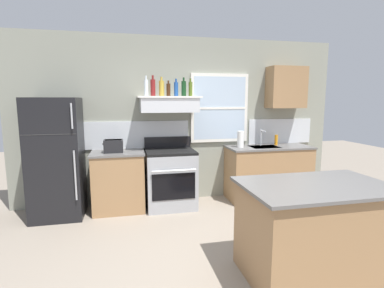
# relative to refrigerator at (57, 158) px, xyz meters

# --- Properties ---
(ground_plane) EXTENTS (16.00, 16.00, 0.00)m
(ground_plane) POSITION_rel_refrigerator_xyz_m (1.90, -1.84, -0.86)
(ground_plane) COLOR gray
(back_wall) EXTENTS (5.40, 0.11, 2.70)m
(back_wall) POSITION_rel_refrigerator_xyz_m (1.93, 0.39, 0.49)
(back_wall) COLOR gray
(back_wall) RESTS_ON ground_plane
(refrigerator) EXTENTS (0.70, 0.72, 1.72)m
(refrigerator) POSITION_rel_refrigerator_xyz_m (0.00, 0.00, 0.00)
(refrigerator) COLOR black
(refrigerator) RESTS_ON ground_plane
(counter_left_of_stove) EXTENTS (0.79, 0.63, 0.91)m
(counter_left_of_stove) POSITION_rel_refrigerator_xyz_m (0.85, 0.06, -0.40)
(counter_left_of_stove) COLOR #9E754C
(counter_left_of_stove) RESTS_ON ground_plane
(toaster) EXTENTS (0.30, 0.20, 0.19)m
(toaster) POSITION_rel_refrigerator_xyz_m (0.80, 0.04, 0.15)
(toaster) COLOR black
(toaster) RESTS_ON counter_left_of_stove
(stove_range) EXTENTS (0.76, 0.69, 1.09)m
(stove_range) POSITION_rel_refrigerator_xyz_m (1.65, 0.02, -0.40)
(stove_range) COLOR #9EA0A5
(stove_range) RESTS_ON ground_plane
(range_hood_shelf) EXTENTS (0.96, 0.52, 0.24)m
(range_hood_shelf) POSITION_rel_refrigerator_xyz_m (1.65, 0.12, 0.76)
(range_hood_shelf) COLOR silver
(bottle_clear_tall) EXTENTS (0.06, 0.06, 0.31)m
(bottle_clear_tall) POSITION_rel_refrigerator_xyz_m (1.30, 0.08, 1.01)
(bottle_clear_tall) COLOR silver
(bottle_clear_tall) RESTS_ON range_hood_shelf
(bottle_red_label_wine) EXTENTS (0.07, 0.07, 0.31)m
(bottle_red_label_wine) POSITION_rel_refrigerator_xyz_m (1.41, 0.10, 1.02)
(bottle_red_label_wine) COLOR maroon
(bottle_red_label_wine) RESTS_ON range_hood_shelf
(bottle_champagne_gold_foil) EXTENTS (0.08, 0.08, 0.29)m
(bottle_champagne_gold_foil) POSITION_rel_refrigerator_xyz_m (1.54, 0.11, 1.01)
(bottle_champagne_gold_foil) COLOR #B29333
(bottle_champagne_gold_foil) RESTS_ON range_hood_shelf
(bottle_brown_stout) EXTENTS (0.06, 0.06, 0.24)m
(bottle_brown_stout) POSITION_rel_refrigerator_xyz_m (1.65, 0.11, 0.98)
(bottle_brown_stout) COLOR #381E0F
(bottle_brown_stout) RESTS_ON range_hood_shelf
(bottle_blue_liqueur) EXTENTS (0.07, 0.07, 0.27)m
(bottle_blue_liqueur) POSITION_rel_refrigerator_xyz_m (1.76, 0.09, 1.00)
(bottle_blue_liqueur) COLOR #1E478C
(bottle_blue_liqueur) RESTS_ON range_hood_shelf
(bottle_dark_green_wine) EXTENTS (0.07, 0.07, 0.29)m
(bottle_dark_green_wine) POSITION_rel_refrigerator_xyz_m (1.88, 0.07, 1.00)
(bottle_dark_green_wine) COLOR #143819
(bottle_dark_green_wine) RESTS_ON range_hood_shelf
(bottle_olive_oil_square) EXTENTS (0.06, 0.06, 0.28)m
(bottle_olive_oil_square) POSITION_rel_refrigerator_xyz_m (1.99, 0.11, 1.00)
(bottle_olive_oil_square) COLOR #4C601E
(bottle_olive_oil_square) RESTS_ON range_hood_shelf
(counter_right_with_sink) EXTENTS (1.43, 0.63, 0.91)m
(counter_right_with_sink) POSITION_rel_refrigerator_xyz_m (3.35, 0.06, -0.40)
(counter_right_with_sink) COLOR #9E754C
(counter_right_with_sink) RESTS_ON ground_plane
(sink_faucet) EXTENTS (0.03, 0.17, 0.28)m
(sink_faucet) POSITION_rel_refrigerator_xyz_m (3.25, 0.16, 0.22)
(sink_faucet) COLOR silver
(sink_faucet) RESTS_ON counter_right_with_sink
(paper_towel_roll) EXTENTS (0.11, 0.11, 0.27)m
(paper_towel_roll) POSITION_rel_refrigerator_xyz_m (2.83, 0.06, 0.18)
(paper_towel_roll) COLOR white
(paper_towel_roll) RESTS_ON counter_right_with_sink
(dish_soap_bottle) EXTENTS (0.06, 0.06, 0.18)m
(dish_soap_bottle) POSITION_rel_refrigerator_xyz_m (3.53, 0.16, 0.14)
(dish_soap_bottle) COLOR orange
(dish_soap_bottle) RESTS_ON counter_right_with_sink
(kitchen_island) EXTENTS (1.40, 0.90, 0.91)m
(kitchen_island) POSITION_rel_refrigerator_xyz_m (2.71, -2.14, -0.40)
(kitchen_island) COLOR #9E754C
(kitchen_island) RESTS_ON ground_plane
(upper_cabinet_right) EXTENTS (0.64, 0.32, 0.70)m
(upper_cabinet_right) POSITION_rel_refrigerator_xyz_m (3.70, 0.20, 1.04)
(upper_cabinet_right) COLOR #9E754C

